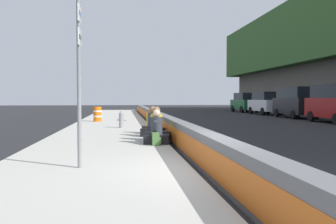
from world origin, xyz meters
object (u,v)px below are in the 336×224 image
(parked_car_far, at_px, (266,103))
(backpack, at_px, (156,139))
(seated_person_far, at_px, (151,125))
(seated_person_foreground, at_px, (157,133))
(parked_car_midline, at_px, (296,102))
(seated_person_middle, at_px, (157,130))
(construction_barrel, at_px, (97,114))
(route_sign_post, at_px, (79,72))
(parked_car_farther, at_px, (245,102))
(seated_person_rear, at_px, (153,127))
(fire_hydrant, at_px, (121,119))

(parked_car_far, bearing_deg, backpack, 150.67)
(seated_person_far, xyz_separation_m, parked_car_far, (19.36, -12.99, 0.70))
(seated_person_foreground, relative_size, parked_car_midline, 0.22)
(backpack, bearing_deg, seated_person_middle, -6.04)
(construction_barrel, bearing_deg, parked_car_midline, -73.69)
(route_sign_post, relative_size, parked_car_midline, 0.70)
(route_sign_post, height_order, parked_car_farther, route_sign_post)
(construction_barrel, bearing_deg, seated_person_far, -161.26)
(seated_person_far, relative_size, parked_car_midline, 0.21)
(route_sign_post, distance_m, construction_barrel, 15.98)
(seated_person_rear, bearing_deg, seated_person_far, -0.44)
(backpack, height_order, parked_car_far, parked_car_far)
(fire_hydrant, relative_size, parked_car_midline, 0.17)
(route_sign_post, bearing_deg, parked_car_far, -29.31)
(seated_person_far, bearing_deg, seated_person_foreground, 178.72)
(construction_barrel, relative_size, parked_car_midline, 0.18)
(parked_car_midline, bearing_deg, backpack, 142.26)
(seated_person_foreground, height_order, parked_car_far, parked_car_far)
(seated_person_foreground, height_order, construction_barrel, seated_person_foreground)
(seated_person_middle, relative_size, parked_car_far, 0.25)
(seated_person_far, distance_m, backpack, 4.02)
(seated_person_middle, distance_m, construction_barrel, 11.36)
(seated_person_middle, height_order, seated_person_rear, seated_person_middle)
(backpack, distance_m, parked_car_far, 26.82)
(seated_person_far, relative_size, parked_car_far, 0.22)
(fire_hydrant, distance_m, seated_person_middle, 5.92)
(fire_hydrant, relative_size, seated_person_foreground, 0.78)
(route_sign_post, distance_m, seated_person_far, 8.02)
(fire_hydrant, relative_size, seated_person_rear, 0.74)
(seated_person_foreground, xyz_separation_m, seated_person_rear, (2.33, -0.07, 0.02))
(seated_person_middle, relative_size, parked_car_farther, 0.25)
(seated_person_foreground, height_order, seated_person_rear, seated_person_rear)
(seated_person_middle, distance_m, seated_person_far, 2.65)
(parked_car_far, distance_m, parked_car_farther, 6.60)
(seated_person_rear, bearing_deg, seated_person_middle, -179.42)
(seated_person_far, bearing_deg, construction_barrel, 18.74)
(route_sign_post, relative_size, seated_person_foreground, 3.19)
(seated_person_middle, height_order, backpack, seated_person_middle)
(seated_person_foreground, xyz_separation_m, parked_car_far, (22.92, -13.07, 0.69))
(construction_barrel, distance_m, parked_car_far, 19.28)
(seated_person_middle, xyz_separation_m, parked_car_farther, (28.60, -13.09, 0.67))
(seated_person_foreground, height_order, seated_person_far, seated_person_foreground)
(fire_hydrant, bearing_deg, parked_car_midline, -55.40)
(route_sign_post, bearing_deg, seated_person_foreground, -27.03)
(fire_hydrant, bearing_deg, parked_car_far, -41.31)
(seated_person_middle, height_order, construction_barrel, seated_person_middle)
(fire_hydrant, distance_m, seated_person_foreground, 6.80)
(fire_hydrant, xyz_separation_m, seated_person_middle, (-5.78, -1.27, -0.07))
(fire_hydrant, distance_m, parked_car_farther, 26.97)
(parked_car_farther, bearing_deg, route_sign_post, 155.59)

